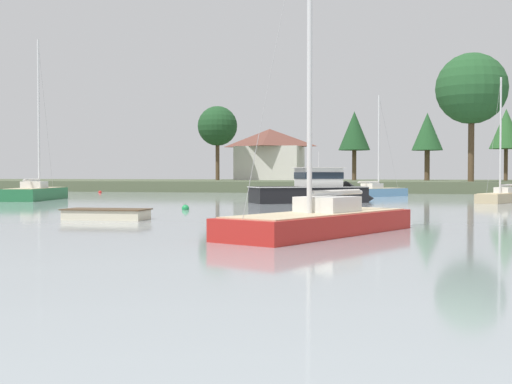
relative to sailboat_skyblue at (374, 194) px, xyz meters
The scene contains 15 objects.
far_shore_bank 31.95m from the sailboat_skyblue, 108.18° to the left, with size 232.51×40.99×1.26m, color #4C563D.
sailboat_skyblue is the anchor object (origin of this frame).
cruiser_black 14.89m from the sailboat_skyblue, 101.23° to the right, with size 9.51×7.18×4.70m.
sailboat_red 40.13m from the sailboat_skyblue, 89.03° to the right, with size 5.79×8.83×12.42m.
sailboat_green 29.83m from the sailboat_skyblue, 150.19° to the right, with size 4.40×9.01×13.60m.
dinghy_cream 36.38m from the sailboat_skyblue, 105.38° to the right, with size 3.82×1.83×0.66m.
sailboat_sand 14.91m from the sailboat_skyblue, 48.43° to the right, with size 4.39×6.80×9.48m.
mooring_buoy_red 31.25m from the sailboat_skyblue, 169.59° to the left, with size 0.37×0.37×0.42m.
mooring_buoy_green 27.87m from the sailboat_skyblue, 108.99° to the right, with size 0.43×0.43×0.48m.
shore_tree_left_mid 39.08m from the sailboat_skyblue, 129.50° to the left, with size 5.72×5.72×10.71m.
shore_tree_left 33.42m from the sailboat_skyblue, 98.50° to the left, with size 4.48×4.48×9.76m.
shore_tree_inland_b 31.75m from the sailboat_skyblue, 80.31° to the left, with size 4.16×4.16×9.20m.
shore_tree_far_right 22.29m from the sailboat_skyblue, 59.11° to the left, with size 8.00×8.00×14.53m.
shore_tree_center_right 35.68m from the sailboat_skyblue, 63.79° to the left, with size 4.35×4.35×9.57m.
cottage_behind_trees 41.00m from the sailboat_skyblue, 116.33° to the left, with size 10.42×7.37×7.80m.
Camera 1 is at (13.74, -13.15, 1.97)m, focal length 46.26 mm.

